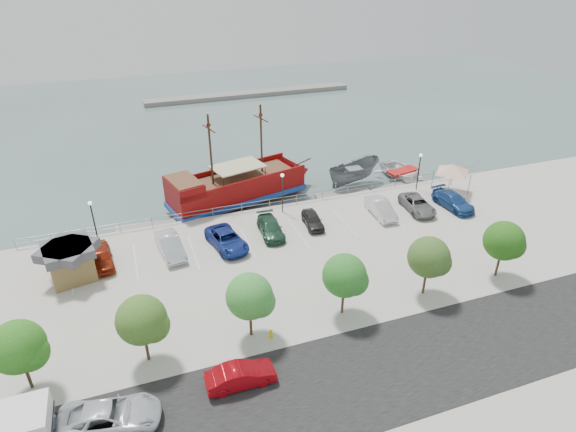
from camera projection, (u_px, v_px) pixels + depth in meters
name	position (u px, v px, depth m)	size (l,w,h in m)	color
ground	(305.00, 252.00, 44.82)	(160.00, 160.00, 0.00)	#465856
street	(395.00, 367.00, 31.13)	(100.00, 8.00, 0.04)	black
sidewalk	(354.00, 310.00, 36.08)	(100.00, 4.00, 0.05)	#AAA59C
seawall_railing	(279.00, 202.00, 50.52)	(50.00, 0.06, 1.00)	gray
far_shore	(250.00, 94.00, 92.95)	(40.00, 3.00, 0.80)	gray
pirate_ship	(247.00, 185.00, 53.32)	(17.87, 8.84, 11.06)	#770707
patrol_boat	(354.00, 175.00, 56.92)	(2.72, 7.23, 2.80)	slate
speedboat	(403.00, 174.00, 58.87)	(5.02, 7.02, 1.45)	silver
dock_west	(149.00, 228.00, 48.43)	(6.51, 1.86, 0.37)	gray
dock_mid	(344.00, 196.00, 54.76)	(6.48, 1.85, 0.37)	gray
dock_east	(394.00, 187.00, 56.69)	(6.24, 1.78, 0.36)	gray
shed	(70.00, 261.00, 38.93)	(4.34, 4.34, 3.02)	brown
canopy_tent	(454.00, 165.00, 52.30)	(4.66, 4.66, 3.73)	slate
street_van	(109.00, 417.00, 26.84)	(2.63, 5.70, 1.58)	silver
street_sedan	(241.00, 375.00, 29.57)	(1.52, 4.35, 1.43)	#A10810
fire_hydrant	(271.00, 334.00, 33.24)	(0.25, 0.25, 0.72)	#D9C105
lamp_post_left	(92.00, 215.00, 43.01)	(0.36, 0.36, 4.28)	black
lamp_post_mid	(282.00, 186.00, 48.28)	(0.36, 0.36, 4.28)	black
lamp_post_right	(420.00, 165.00, 52.97)	(0.36, 0.36, 4.28)	black
tree_a	(21.00, 348.00, 28.03)	(3.30, 3.20, 5.00)	#473321
tree_b	(144.00, 321.00, 30.08)	(3.30, 3.20, 5.00)	#473321
tree_c	(252.00, 298.00, 32.13)	(3.30, 3.20, 5.00)	#473321
tree_d	(347.00, 277.00, 34.18)	(3.30, 3.20, 5.00)	#473321
tree_e	(431.00, 258.00, 36.24)	(3.30, 3.20, 5.00)	#473321
tree_f	(506.00, 242.00, 38.29)	(3.30, 3.20, 5.00)	#473321
parked_car_a	(101.00, 257.00, 40.91)	(1.89, 4.71, 1.60)	maroon
parked_car_b	(170.00, 245.00, 42.43)	(1.76, 5.05, 1.66)	silver
parked_car_c	(227.00, 240.00, 43.42)	(2.50, 5.43, 1.51)	navy
parked_car_d	(271.00, 228.00, 45.38)	(1.97, 4.84, 1.41)	#244A33
parked_car_e	(313.00, 220.00, 46.82)	(1.58, 3.92, 1.34)	#252424
parked_car_f	(381.00, 208.00, 48.66)	(1.67, 4.78, 1.58)	silver
parked_car_g	(417.00, 204.00, 49.58)	(2.32, 5.03, 1.40)	slate
parked_car_h	(453.00, 201.00, 50.16)	(2.14, 5.25, 1.52)	navy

